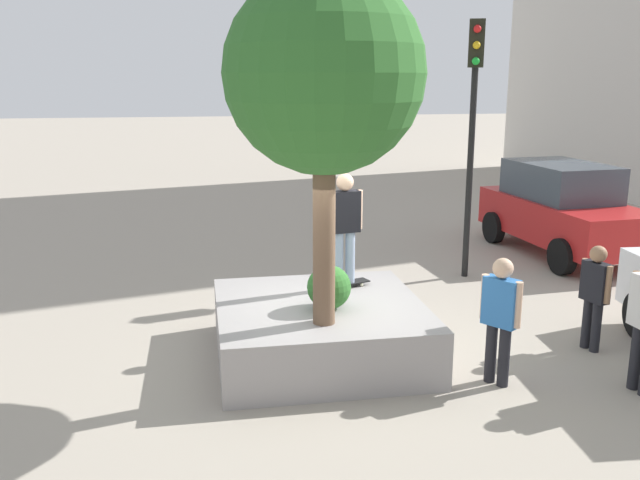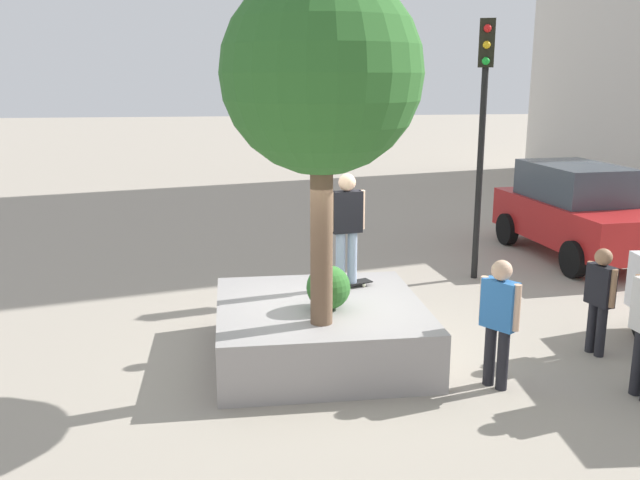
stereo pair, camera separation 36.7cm
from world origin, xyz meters
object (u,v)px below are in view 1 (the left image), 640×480
at_px(skateboard, 344,284).
at_px(plaza_tree, 324,75).
at_px(planter_ledge, 320,330).
at_px(traffic_light_median, 473,107).
at_px(bystander_watching, 595,290).
at_px(pedestrian_crossing, 500,312).
at_px(skateboarder, 345,221).
at_px(sedan_parked, 562,209).

bearing_deg(skateboard, plaza_tree, -21.82).
xyz_separation_m(planter_ledge, skateboard, (-0.65, 0.48, 0.44)).
relative_size(planter_ledge, traffic_light_median, 0.58).
bearing_deg(planter_ledge, plaza_tree, -6.33).
xyz_separation_m(planter_ledge, plaza_tree, (0.75, -0.08, 3.45)).
distance_m(traffic_light_median, bystander_watching, 4.51).
bearing_deg(pedestrian_crossing, skateboarder, -140.56).
height_order(skateboarder, traffic_light_median, traffic_light_median).
distance_m(plaza_tree, pedestrian_crossing, 3.62).
xyz_separation_m(sedan_parked, pedestrian_crossing, (5.90, -4.14, -0.06)).
bearing_deg(skateboarder, pedestrian_crossing, 39.44).
bearing_deg(plaza_tree, bystander_watching, 94.35).
bearing_deg(pedestrian_crossing, traffic_light_median, 162.83).
relative_size(skateboarder, sedan_parked, 0.37).
bearing_deg(plaza_tree, traffic_light_median, 139.01).
distance_m(planter_ledge, sedan_parked, 7.76).
distance_m(plaza_tree, skateboard, 3.36).
bearing_deg(plaza_tree, planter_ledge, 173.67).
bearing_deg(skateboard, skateboarder, -14.04).
height_order(plaza_tree, skateboard, plaza_tree).
distance_m(planter_ledge, bystander_watching, 3.92).
xyz_separation_m(plaza_tree, skateboarder, (-1.40, 0.56, -2.05)).
relative_size(traffic_light_median, bystander_watching, 3.15).
height_order(skateboard, traffic_light_median, traffic_light_median).
relative_size(plaza_tree, skateboard, 5.19).
relative_size(skateboard, traffic_light_median, 0.17).
relative_size(skateboard, sedan_parked, 0.19).
relative_size(skateboarder, traffic_light_median, 0.34).
relative_size(plaza_tree, bystander_watching, 2.79).
xyz_separation_m(planter_ledge, traffic_light_median, (-3.35, 3.49, 2.89)).
distance_m(skateboard, sedan_parked, 6.97).
height_order(pedestrian_crossing, bystander_watching, pedestrian_crossing).
distance_m(planter_ledge, plaza_tree, 3.53).
distance_m(skateboarder, traffic_light_median, 4.31).
height_order(plaza_tree, pedestrian_crossing, plaza_tree).
bearing_deg(skateboard, traffic_light_median, 131.95).
height_order(planter_ledge, skateboard, skateboard).
bearing_deg(skateboarder, plaza_tree, -21.82).
xyz_separation_m(pedestrian_crossing, bystander_watching, (-0.81, 1.80, -0.07)).
relative_size(sedan_parked, bystander_watching, 2.88).
distance_m(sedan_parked, pedestrian_crossing, 7.21).
relative_size(traffic_light_median, pedestrian_crossing, 2.91).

